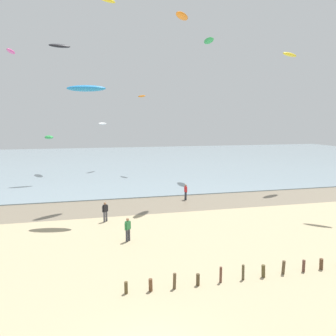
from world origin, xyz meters
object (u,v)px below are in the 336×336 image
object	(u,v)px
kite_aloft_9	(142,96)
kite_aloft_12	(102,124)
kite_aloft_6	(182,16)
person_right_flank	(186,192)
kite_aloft_8	(49,137)
kite_aloft_3	(86,88)
kite_aloft_11	(60,46)
kite_aloft_0	(290,55)
person_nearest_camera	(105,211)
person_by_waterline	(128,229)
kite_aloft_2	(209,41)
kite_aloft_7	(11,51)

from	to	relation	value
kite_aloft_9	kite_aloft_12	size ratio (longest dim) A/B	0.91
kite_aloft_6	kite_aloft_12	distance (m)	26.34
person_right_flank	kite_aloft_8	xyz separation A→B (m)	(-16.60, 21.30, 5.12)
kite_aloft_3	kite_aloft_11	world-z (taller)	kite_aloft_11
kite_aloft_9	kite_aloft_0	bearing A→B (deg)	-154.98
person_nearest_camera	person_right_flank	xyz separation A→B (m)	(8.87, 5.73, 0.00)
kite_aloft_8	kite_aloft_9	xyz separation A→B (m)	(14.72, -2.57, 6.51)
person_by_waterline	kite_aloft_0	world-z (taller)	kite_aloft_0
kite_aloft_2	kite_aloft_7	xyz separation A→B (m)	(-26.38, -2.60, -3.33)
kite_aloft_2	kite_aloft_11	world-z (taller)	kite_aloft_2
person_nearest_camera	kite_aloft_12	bearing A→B (deg)	88.37
person_right_flank	kite_aloft_12	size ratio (longest dim) A/B	0.76
kite_aloft_8	kite_aloft_6	bearing A→B (deg)	18.83
person_nearest_camera	person_by_waterline	distance (m)	5.12
kite_aloft_0	person_by_waterline	bearing A→B (deg)	-172.80
kite_aloft_6	kite_aloft_7	distance (m)	21.33
person_nearest_camera	kite_aloft_3	xyz separation A→B (m)	(-1.24, 1.95, 10.41)
kite_aloft_3	kite_aloft_8	world-z (taller)	kite_aloft_3
person_right_flank	kite_aloft_7	distance (m)	27.14
kite_aloft_8	kite_aloft_9	bearing A→B (deg)	60.05
kite_aloft_11	kite_aloft_12	bearing A→B (deg)	-138.42
kite_aloft_6	kite_aloft_8	distance (m)	29.27
kite_aloft_2	person_by_waterline	bearing A→B (deg)	149.95
kite_aloft_0	kite_aloft_6	size ratio (longest dim) A/B	1.07
kite_aloft_2	kite_aloft_8	bearing A→B (deg)	73.29
kite_aloft_0	kite_aloft_3	distance (m)	26.45
person_right_flank	kite_aloft_0	distance (m)	21.93
kite_aloft_7	kite_aloft_9	size ratio (longest dim) A/B	1.23
kite_aloft_2	kite_aloft_8	xyz separation A→B (m)	(-23.93, 7.90, -14.25)
kite_aloft_8	kite_aloft_9	size ratio (longest dim) A/B	1.70
kite_aloft_9	kite_aloft_12	world-z (taller)	kite_aloft_9
kite_aloft_8	kite_aloft_12	bearing A→B (deg)	84.66
person_right_flank	kite_aloft_8	bearing A→B (deg)	127.94
kite_aloft_12	kite_aloft_0	bearing A→B (deg)	84.13
person_nearest_camera	kite_aloft_6	distance (m)	21.46
kite_aloft_11	kite_aloft_8	bearing A→B (deg)	-71.24
kite_aloft_0	kite_aloft_7	xyz separation A→B (m)	(-33.63, 6.83, 0.16)
kite_aloft_7	kite_aloft_11	xyz separation A→B (m)	(5.19, 5.46, 2.12)
kite_aloft_9	kite_aloft_11	bearing A→B (deg)	78.54
kite_aloft_7	kite_aloft_11	world-z (taller)	kite_aloft_11
kite_aloft_2	person_right_flank	bearing A→B (deg)	152.86
kite_aloft_0	kite_aloft_12	xyz separation A→B (m)	(-22.63, 19.58, -8.63)
person_right_flank	kite_aloft_6	size ratio (longest dim) A/B	0.65
person_nearest_camera	kite_aloft_8	xyz separation A→B (m)	(-7.73, 27.03, 5.12)
kite_aloft_0	kite_aloft_9	world-z (taller)	kite_aloft_0
person_by_waterline	kite_aloft_12	world-z (taller)	kite_aloft_12
person_right_flank	kite_aloft_7	size ratio (longest dim) A/B	0.68
kite_aloft_11	kite_aloft_12	distance (m)	14.34
kite_aloft_7	kite_aloft_8	world-z (taller)	kite_aloft_7
person_nearest_camera	kite_aloft_12	xyz separation A→B (m)	(0.83, 29.27, 7.25)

